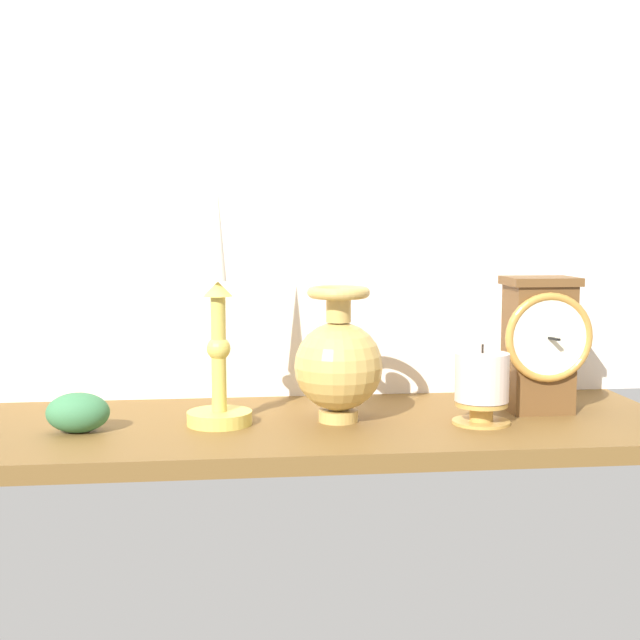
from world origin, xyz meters
The scene contains 7 objects.
ground_plane centered at (0.00, 0.00, -1.20)cm, with size 100.00×36.00×2.40cm, color brown.
back_wall centered at (0.00, 18.50, 32.50)cm, with size 120.00×2.00×65.00cm, color white.
mantel_clock centered at (32.48, 2.10, 10.10)cm, with size 12.66×10.39×19.50cm.
candlestick_tall_left centered at (-13.31, -0.55, 10.72)cm, with size 8.83×8.83×33.49cm.
brass_vase_bulbous centered at (2.93, -0.55, 8.27)cm, with size 12.13×12.13×18.55cm.
pillar_candle_front centered at (22.06, -4.09, 5.21)cm, with size 7.89×7.89×10.89cm.
ivy_sprig centered at (-31.58, -3.01, 2.62)cm, with size 8.19×5.74×5.25cm.
Camera 1 is at (-12.83, -115.32, 26.96)cm, focal length 48.22 mm.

